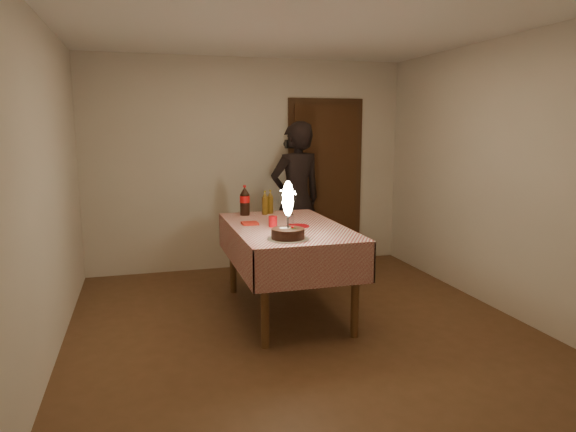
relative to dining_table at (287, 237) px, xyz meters
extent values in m
cube|color=brown|center=(0.01, -0.51, -0.74)|extent=(4.00, 4.50, 0.01)
cube|color=beige|center=(0.01, 1.74, 0.56)|extent=(4.00, 0.04, 2.60)
cube|color=beige|center=(0.01, -2.76, 0.56)|extent=(4.00, 0.04, 2.60)
cube|color=beige|center=(-1.99, -0.51, 0.56)|extent=(0.04, 4.50, 2.60)
cube|color=beige|center=(2.01, -0.51, 0.56)|extent=(0.04, 4.50, 2.60)
cube|color=silver|center=(0.01, -0.51, 1.86)|extent=(4.00, 4.50, 0.04)
cube|color=#472814|center=(1.01, 1.71, 0.29)|extent=(0.85, 0.05, 2.05)
sphere|color=#B28C33|center=(0.69, 1.66, 0.26)|extent=(0.06, 0.06, 0.06)
cube|color=brown|center=(0.00, 0.00, 0.08)|extent=(0.90, 1.60, 0.04)
cylinder|color=brown|center=(-0.39, -0.74, -0.34)|extent=(0.07, 0.07, 0.80)
cylinder|color=brown|center=(0.39, -0.74, -0.34)|extent=(0.07, 0.07, 0.80)
cylinder|color=brown|center=(-0.39, 0.74, -0.34)|extent=(0.07, 0.07, 0.80)
cylinder|color=brown|center=(0.39, 0.74, -0.34)|extent=(0.07, 0.07, 0.80)
cube|color=silver|center=(0.00, 0.00, 0.11)|extent=(1.02, 1.72, 0.01)
cube|color=silver|center=(0.00, -0.85, -0.07)|extent=(1.02, 0.01, 0.34)
cube|color=silver|center=(0.00, 0.85, -0.07)|extent=(1.02, 0.01, 0.34)
cube|color=silver|center=(-0.50, 0.00, -0.07)|extent=(0.01, 1.72, 0.34)
cube|color=silver|center=(0.50, 0.00, -0.07)|extent=(0.01, 1.72, 0.34)
cylinder|color=white|center=(-0.15, -0.58, 0.12)|extent=(0.34, 0.34, 0.01)
cylinder|color=black|center=(-0.15, -0.58, 0.16)|extent=(0.27, 0.27, 0.08)
cylinder|color=white|center=(-0.17, -0.56, 0.20)|extent=(0.07, 0.07, 0.00)
sphere|color=red|center=(-0.12, -0.59, 0.21)|extent=(0.02, 0.02, 0.02)
cube|color=#19721E|center=(-0.10, -0.60, 0.20)|extent=(0.02, 0.01, 0.00)
cube|color=#19721E|center=(-0.13, -0.60, 0.20)|extent=(0.01, 0.02, 0.00)
cylinder|color=#262628|center=(-0.15, -0.58, 0.26)|extent=(0.01, 0.01, 0.12)
ellipsoid|color=#FFF2BF|center=(-0.15, -0.58, 0.45)|extent=(0.09, 0.09, 0.29)
sphere|color=white|center=(-0.15, -0.58, 0.34)|extent=(0.04, 0.04, 0.04)
cylinder|color=#B20C14|center=(0.08, -0.08, 0.12)|extent=(0.22, 0.22, 0.01)
cylinder|color=red|center=(-0.14, -0.02, 0.16)|extent=(0.08, 0.08, 0.10)
cylinder|color=silver|center=(0.05, 0.06, 0.16)|extent=(0.07, 0.07, 0.09)
cube|color=#A91E13|center=(-0.32, 0.15, 0.12)|extent=(0.15, 0.15, 0.02)
cylinder|color=black|center=(-0.26, 0.67, 0.22)|extent=(0.10, 0.10, 0.22)
cylinder|color=red|center=(-0.26, 0.67, 0.28)|extent=(0.10, 0.10, 0.07)
cone|color=black|center=(-0.26, 0.67, 0.37)|extent=(0.10, 0.10, 0.08)
cylinder|color=red|center=(-0.26, 0.67, 0.42)|extent=(0.03, 0.03, 0.02)
cylinder|color=#583D0F|center=(-0.05, 0.65, 0.20)|extent=(0.06, 0.06, 0.18)
cone|color=#583D0F|center=(-0.05, 0.65, 0.32)|extent=(0.06, 0.06, 0.06)
cylinder|color=olive|center=(-0.05, 0.65, 0.36)|extent=(0.02, 0.02, 0.02)
cylinder|color=#583D0F|center=(0.18, 0.57, 0.20)|extent=(0.06, 0.06, 0.18)
cone|color=#583D0F|center=(0.18, 0.57, 0.32)|extent=(0.06, 0.06, 0.06)
cylinder|color=olive|center=(0.18, 0.57, 0.36)|extent=(0.02, 0.02, 0.02)
cylinder|color=#583D0F|center=(0.02, 0.71, 0.20)|extent=(0.06, 0.06, 0.18)
cone|color=#583D0F|center=(0.02, 0.71, 0.32)|extent=(0.06, 0.06, 0.06)
cylinder|color=olive|center=(0.02, 0.71, 0.36)|extent=(0.02, 0.02, 0.02)
imported|color=black|center=(0.47, 1.23, 0.18)|extent=(0.75, 0.58, 1.83)
cube|color=black|center=(0.44, 1.36, 0.83)|extent=(0.15, 0.12, 0.10)
cylinder|color=black|center=(0.42, 1.43, 0.83)|extent=(0.09, 0.10, 0.08)
camera|label=1|loc=(-1.30, -4.56, 1.03)|focal=32.00mm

